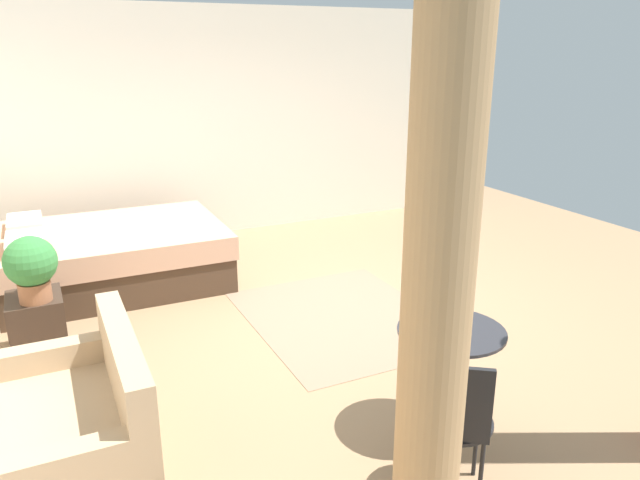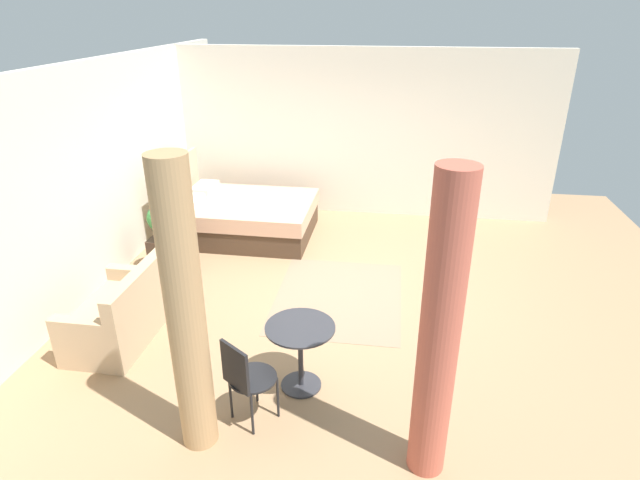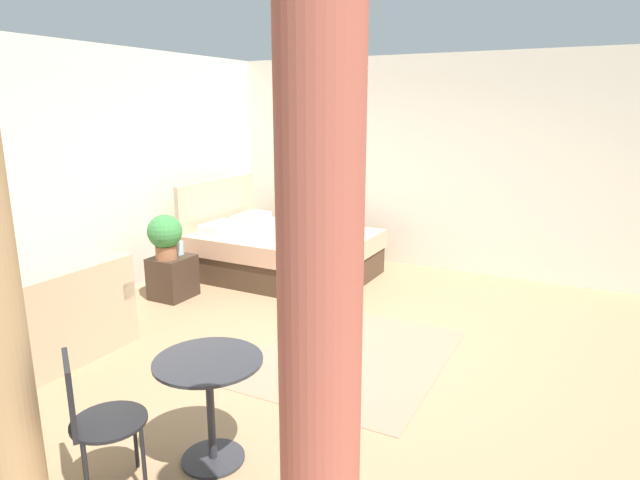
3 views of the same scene
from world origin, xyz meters
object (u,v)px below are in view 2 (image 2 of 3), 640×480
bed (241,216)px  balcony_table (300,345)px  couch (121,315)px  vase (169,228)px  cafe_chair_near_window (245,375)px  potted_plant (162,220)px  nightstand (168,252)px

bed → balcony_table: 3.88m
couch → vase: bearing=5.8°
couch → cafe_chair_near_window: (-1.07, -1.74, 0.23)m
potted_plant → vase: bearing=4.7°
nightstand → cafe_chair_near_window: (-2.76, -1.92, 0.28)m
couch → cafe_chair_near_window: bearing=-121.6°
potted_plant → balcony_table: potted_plant is taller
couch → balcony_table: size_ratio=1.84×
balcony_table → couch: bearing=76.4°
potted_plant → cafe_chair_near_window: bearing=-144.5°
potted_plant → vase: 0.31m
potted_plant → nightstand: bearing=11.6°
nightstand → couch: bearing=-173.7°
nightstand → cafe_chair_near_window: cafe_chair_near_window is taller
bed → potted_plant: bearing=154.5°
vase → cafe_chair_near_window: (-2.88, -1.92, -0.05)m
balcony_table → bed: bearing=24.7°
vase → balcony_table: (-2.33, -2.31, -0.08)m
nightstand → potted_plant: (-0.10, -0.02, 0.54)m
potted_plant → cafe_chair_near_window: 3.28m
couch → potted_plant: 1.68m
bed → couch: bearing=170.5°
couch → balcony_table: 2.20m
nightstand → potted_plant: size_ratio=0.96×
potted_plant → balcony_table: bearing=-132.7°
nightstand → balcony_table: (-2.21, -2.31, 0.24)m
nightstand → balcony_table: balcony_table is taller
nightstand → balcony_table: 3.21m
bed → vase: bearing=149.9°
couch → vase: size_ratio=8.31×
cafe_chair_near_window → potted_plant: bearing=35.5°
bed → cafe_chair_near_window: size_ratio=2.56×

